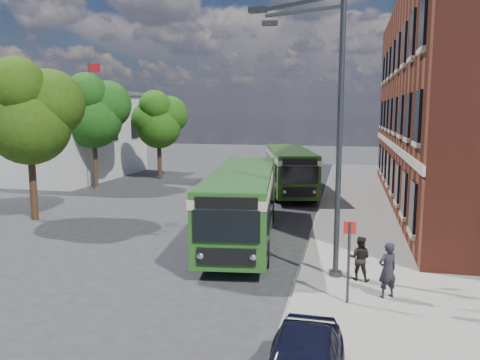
# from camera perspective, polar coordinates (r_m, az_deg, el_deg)

# --- Properties ---
(ground) EXTENTS (120.00, 120.00, 0.00)m
(ground) POSITION_cam_1_polar(r_m,az_deg,el_deg) (18.96, -4.38, -8.74)
(ground) COLOR #2C2C2F
(ground) RESTS_ON ground
(pavement) EXTENTS (6.00, 48.00, 0.15)m
(pavement) POSITION_cam_1_polar(r_m,az_deg,el_deg) (25.90, 16.20, -4.22)
(pavement) COLOR gray
(pavement) RESTS_ON ground
(kerb_line) EXTENTS (0.12, 48.00, 0.01)m
(kerb_line) POSITION_cam_1_polar(r_m,az_deg,el_deg) (25.92, 9.43, -4.15)
(kerb_line) COLOR beige
(kerb_line) RESTS_ON ground
(white_building) EXTENTS (9.40, 13.40, 7.30)m
(white_building) POSITION_cam_1_polar(r_m,az_deg,el_deg) (42.43, -20.60, 5.24)
(white_building) COLOR silver
(white_building) RESTS_ON ground
(flagpole) EXTENTS (0.95, 0.10, 9.00)m
(flagpole) POSITION_cam_1_polar(r_m,az_deg,el_deg) (35.20, -17.65, 6.94)
(flagpole) COLOR #343739
(flagpole) RESTS_ON ground
(street_lamp) EXTENTS (2.96, 2.38, 9.00)m
(street_lamp) POSITION_cam_1_polar(r_m,az_deg,el_deg) (15.31, 10.68, 5.31)
(street_lamp) COLOR #343739
(street_lamp) RESTS_ON ground
(bus_stop_sign) EXTENTS (0.35, 0.08, 2.52)m
(bus_stop_sign) POSITION_cam_1_polar(r_m,az_deg,el_deg) (13.69, 13.12, -9.11)
(bus_stop_sign) COLOR #343739
(bus_stop_sign) RESTS_ON ground
(bus_front) EXTENTS (4.12, 12.11, 3.02)m
(bus_front) POSITION_cam_1_polar(r_m,az_deg,el_deg) (20.68, 0.35, -2.05)
(bus_front) COLOR #296020
(bus_front) RESTS_ON ground
(bus_rear) EXTENTS (4.92, 10.74, 3.02)m
(bus_rear) POSITION_cam_1_polar(r_m,az_deg,el_deg) (32.22, 6.07, 1.64)
(bus_rear) COLOR #214F13
(bus_rear) RESTS_ON ground
(pedestrian_a) EXTENTS (0.73, 0.66, 1.66)m
(pedestrian_a) POSITION_cam_1_polar(r_m,az_deg,el_deg) (14.54, 17.53, -10.43)
(pedestrian_a) COLOR #241F27
(pedestrian_a) RESTS_ON pavement
(pedestrian_b) EXTENTS (0.80, 0.68, 1.45)m
(pedestrian_b) POSITION_cam_1_polar(r_m,az_deg,el_deg) (15.78, 14.39, -9.21)
(pedestrian_b) COLOR black
(pedestrian_b) RESTS_ON pavement
(tree_left) EXTENTS (4.86, 4.62, 8.21)m
(tree_left) POSITION_cam_1_polar(r_m,az_deg,el_deg) (25.95, -24.36, 7.62)
(tree_left) COLOR #3C2515
(tree_left) RESTS_ON ground
(tree_mid) EXTENTS (4.92, 4.68, 8.31)m
(tree_mid) POSITION_cam_1_polar(r_m,az_deg,el_deg) (36.02, -17.46, 8.09)
(tree_mid) COLOR #3C2515
(tree_mid) RESTS_ON ground
(tree_right) EXTENTS (4.32, 4.10, 7.29)m
(tree_right) POSITION_cam_1_polar(r_m,az_deg,el_deg) (39.14, -9.85, 7.31)
(tree_right) COLOR #3C2515
(tree_right) RESTS_ON ground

